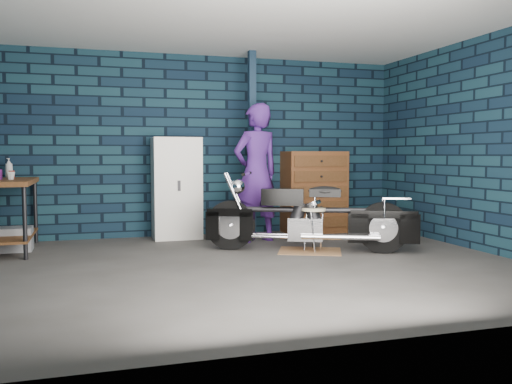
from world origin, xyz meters
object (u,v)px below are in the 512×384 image
Objects in this scene: shop_stool at (313,230)px; storage_bin at (12,239)px; motorcycle at (310,212)px; locker at (177,188)px; workbench at (9,216)px; person at (256,173)px; tool_chest at (314,192)px.

storage_bin is at bearing 162.32° from shop_stool.
storage_bin is at bearing -173.13° from motorcycle.
locker is (2.15, 0.44, 0.58)m from storage_bin.
person reaches higher than workbench.
locker is at bearing 12.45° from workbench.
locker reaches higher than storage_bin.
person is at bearing 113.90° from shop_stool.
motorcycle is 0.23m from shop_stool.
locker is at bearing -45.34° from person.
motorcycle is at bearing -17.22° from storage_bin.
workbench is at bearing -116.57° from storage_bin.
person reaches higher than tool_chest.
shop_stool reaches higher than storage_bin.
storage_bin is at bearing -168.45° from locker.
motorcycle is 1.14m from person.
tool_chest is (0.72, 1.55, 0.14)m from motorcycle.
motorcycle is 1.54× the size of locker.
shop_stool is at bearing -17.68° from storage_bin.
motorcycle is 2.13m from locker.
locker reaches higher than workbench.
shop_stool is at bearing -113.32° from tool_chest.
storage_bin is 0.38× the size of tool_chest.
person is 1.21m from locker.
workbench is 2.24m from locker.
workbench is 2.52× the size of shop_stool.
motorcycle is at bearing 98.16° from person.
locker is 2.63× the size of shop_stool.
storage_bin is 0.33× the size of locker.
storage_bin is 3.80m from shop_stool.
tool_chest reaches higher than workbench.
workbench is 1.11× the size of tool_chest.
locker is (-1.44, 1.55, 0.23)m from motorcycle.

